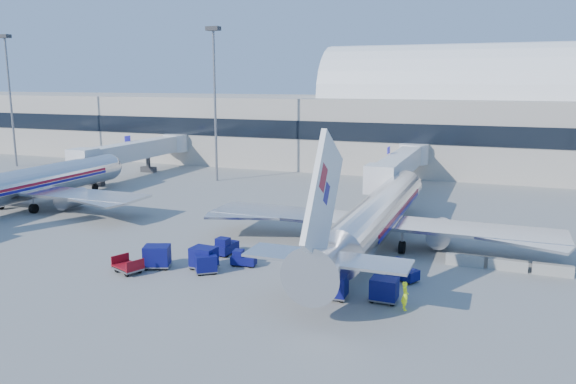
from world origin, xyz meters
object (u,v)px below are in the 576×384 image
at_px(ramp_worker, 405,296).
at_px(airliner_mid, 21,185).
at_px(cart_open_red, 128,267).
at_px(tug_right, 402,271).
at_px(tug_left, 225,246).
at_px(cart_train_b, 204,257).
at_px(cart_solo_far, 384,289).
at_px(cart_train_c, 157,256).
at_px(mast_far_west, 9,81).
at_px(mast_west, 215,81).
at_px(jetbridge_mid, 139,150).
at_px(barrier_far, 553,270).
at_px(tug_lead, 243,259).
at_px(cart_solo_near, 334,286).
at_px(barrier_near, 465,260).
at_px(barrier_mid, 508,265).
at_px(cart_train_a, 206,264).
at_px(airliner_main, 376,216).
at_px(jetbridge_near, 401,164).

bearing_deg(ramp_worker, airliner_mid, 50.93).
distance_m(airliner_mid, cart_open_red, 28.99).
bearing_deg(tug_right, ramp_worker, -49.26).
xyz_separation_m(tug_left, cart_train_b, (0.16, -4.09, 0.24)).
bearing_deg(cart_solo_far, cart_train_c, -179.82).
bearing_deg(mast_far_west, mast_west, 0.00).
bearing_deg(tug_left, jetbridge_mid, 49.18).
bearing_deg(mast_far_west, barrier_far, -18.31).
height_order(tug_lead, tug_right, tug_right).
bearing_deg(cart_solo_near, cart_open_red, -179.34).
relative_size(airliner_mid, barrier_near, 12.42).
xyz_separation_m(mast_west, barrier_near, (38.00, -28.00, -14.34)).
bearing_deg(mast_west, cart_solo_near, -52.24).
height_order(tug_left, cart_solo_far, cart_solo_far).
xyz_separation_m(barrier_mid, cart_train_a, (-22.19, -9.29, 0.34)).
bearing_deg(mast_far_west, airliner_mid, -42.32).
xyz_separation_m(airliner_main, mast_far_west, (-70.00, 25.49, 11.87)).
xyz_separation_m(barrier_far, cart_train_c, (-29.82, -9.61, 0.55)).
bearing_deg(mast_west, tug_left, -60.58).
relative_size(barrier_far, tug_lead, 1.40).
bearing_deg(tug_left, airliner_mid, 81.81).
height_order(jetbridge_mid, cart_solo_near, jetbridge_mid).
relative_size(airliner_main, tug_lead, 17.44).
bearing_deg(cart_train_c, airliner_mid, 134.64).
bearing_deg(jetbridge_mid, tug_right, -35.21).
distance_m(mast_west, cart_train_a, 44.18).
bearing_deg(airliner_main, cart_open_red, -140.16).
xyz_separation_m(tug_lead, cart_open_red, (-7.70, -4.82, -0.16)).
relative_size(jetbridge_near, cart_open_red, 9.99).
bearing_deg(tug_left, ramp_worker, -106.55).
xyz_separation_m(barrier_near, cart_solo_far, (-4.62, -10.00, 0.45)).
relative_size(mast_far_west, mast_west, 1.00).
bearing_deg(mast_far_west, cart_solo_near, -28.94).
relative_size(jetbridge_mid, tug_left, 10.86).
bearing_deg(jetbridge_mid, airliner_main, -30.64).
height_order(tug_left, cart_train_b, cart_train_b).
xyz_separation_m(airliner_main, barrier_near, (8.00, -2.51, -2.48)).
bearing_deg(barrier_near, jetbridge_mid, 151.20).
xyz_separation_m(mast_far_west, barrier_near, (78.00, -28.00, -14.34)).
bearing_deg(cart_solo_far, mast_west, 132.67).
xyz_separation_m(barrier_mid, cart_train_b, (-22.87, -8.47, 0.52)).
bearing_deg(barrier_far, barrier_mid, 180.00).
relative_size(cart_solo_near, ramp_worker, 1.04).
height_order(mast_far_west, barrier_far, mast_far_west).
height_order(cart_train_a, ramp_worker, ramp_worker).
height_order(mast_far_west, ramp_worker, mast_far_west).
height_order(tug_left, cart_train_c, cart_train_c).
relative_size(cart_train_b, cart_train_c, 0.84).
bearing_deg(jetbridge_mid, barrier_near, -28.80).
bearing_deg(barrier_far, mast_west, 147.88).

